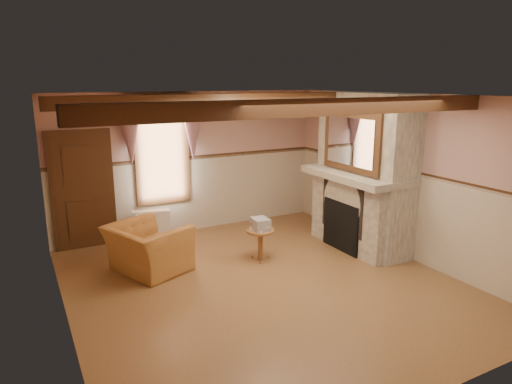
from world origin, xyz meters
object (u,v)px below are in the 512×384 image
side_table (260,245)px  armchair (148,248)px  bowl (357,169)px  mantel_clock (336,161)px  radiator (152,226)px  oil_lamp (334,158)px

side_table → armchair: bearing=165.6°
bowl → mantel_clock: 0.59m
radiator → oil_lamp: (3.19, -1.43, 1.26)m
radiator → bowl: bowl is taller
mantel_clock → bowl: bearing=-90.0°
mantel_clock → radiator: bearing=155.0°
side_table → mantel_clock: 2.25m
armchair → radiator: bearing=-40.0°
side_table → radiator: radiator is taller
armchair → bowl: size_ratio=3.51×
side_table → bowl: size_ratio=1.64×
radiator → bowl: bearing=-18.4°
radiator → oil_lamp: oil_lamp is taller
armchair → mantel_clock: 3.82m
armchair → side_table: (1.81, -0.46, -0.11)m
armchair → oil_lamp: 3.83m
armchair → mantel_clock: bearing=-113.6°
side_table → mantel_clock: (1.84, 0.36, 1.25)m
armchair → radiator: size_ratio=1.69×
mantel_clock → armchair: bearing=178.4°
radiator → mantel_clock: (3.19, -1.49, 1.22)m
mantel_clock → oil_lamp: 0.07m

